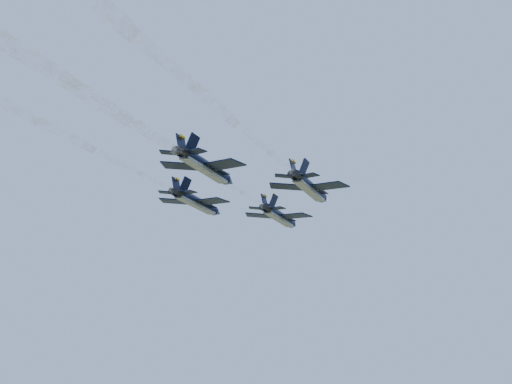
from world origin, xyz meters
The scene contains 5 objects.
jet_lead centered at (-4.90, 11.95, 93.78)m, with size 12.03×15.85×3.44m.
jet_left centered at (-11.72, -2.61, 93.78)m, with size 12.03×15.85×3.44m.
jet_right centered at (7.01, 0.53, 93.78)m, with size 12.03×15.85×3.44m.
jet_slot centered at (-0.55, -14.73, 93.78)m, with size 12.03×15.85×3.44m.
smoke_trail_lead centered at (4.57, -44.08, 93.82)m, with size 14.31×76.00×2.14m.
Camera 1 is at (43.54, -70.87, 67.38)m, focal length 40.00 mm.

